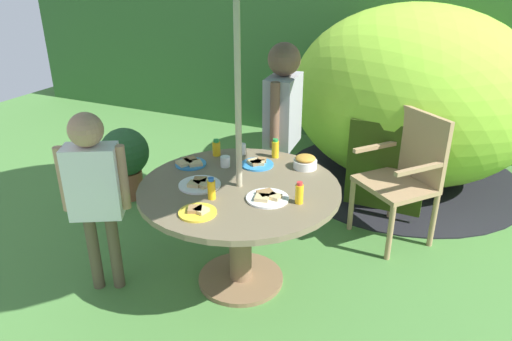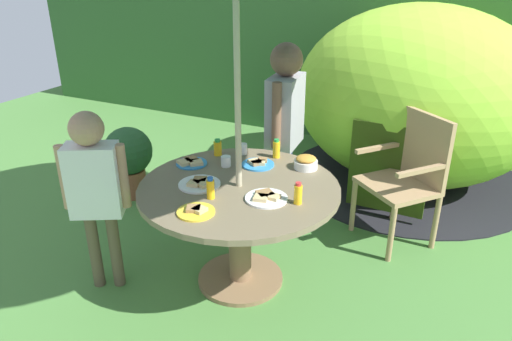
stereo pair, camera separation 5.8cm
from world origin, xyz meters
The scene contains 20 objects.
ground_plane centered at (0.00, 0.00, -0.01)m, with size 10.00×10.00×0.02m, color #477A38.
hedge_backdrop centered at (0.00, 3.16, 1.07)m, with size 9.00×0.70×2.13m, color #33602D.
garden_table centered at (0.00, 0.00, 0.53)m, with size 1.21×1.21×0.69m.
wooden_chair centered at (0.84, 1.00, 0.53)m, with size 0.65×0.64×0.95m.
dome_tent centered at (0.69, 2.06, 0.79)m, with size 2.28×2.28×1.59m.
potted_plant centered at (-1.43, 0.67, 0.36)m, with size 0.41×0.41×0.62m.
child_in_grey_shirt centered at (-0.08, 0.88, 0.89)m, with size 0.24×0.47×1.39m.
child_in_white_shirt centered at (-0.74, -0.41, 0.74)m, with size 0.36×0.29×1.16m.
snack_bowl centered at (0.27, 0.41, 0.73)m, with size 0.15×0.15×0.09m.
plate_far_right centered at (-0.03, 0.32, 0.70)m, with size 0.21×0.21×0.03m.
plate_mid_right centered at (-0.21, -0.10, 0.70)m, with size 0.25×0.25×0.03m.
plate_near_right centered at (0.22, -0.09, 0.70)m, with size 0.24×0.24×0.03m.
plate_mid_left centered at (-0.05, -0.39, 0.70)m, with size 0.21×0.21×0.03m.
plate_near_left centered at (-0.43, 0.14, 0.70)m, with size 0.20×0.20×0.03m.
juice_bottle_far_left centered at (0.03, 0.50, 0.75)m, with size 0.05×0.05×0.13m.
juice_bottle_center_front centered at (-0.07, -0.21, 0.75)m, with size 0.05×0.05×0.13m.
juice_bottle_center_back centered at (0.40, -0.06, 0.75)m, with size 0.05×0.05×0.13m.
juice_bottle_front_edge centered at (-0.35, 0.36, 0.74)m, with size 0.05×0.05×0.12m.
cup_near centered at (-0.21, 0.22, 0.72)m, with size 0.06×0.06×0.07m, color white.
cup_far centered at (-0.21, 0.45, 0.73)m, with size 0.06×0.06×0.07m, color white.
Camera 1 is at (1.15, -2.28, 1.94)m, focal length 33.47 mm.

